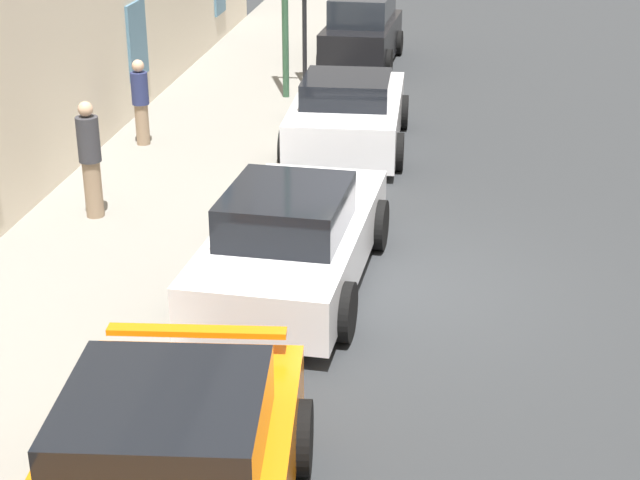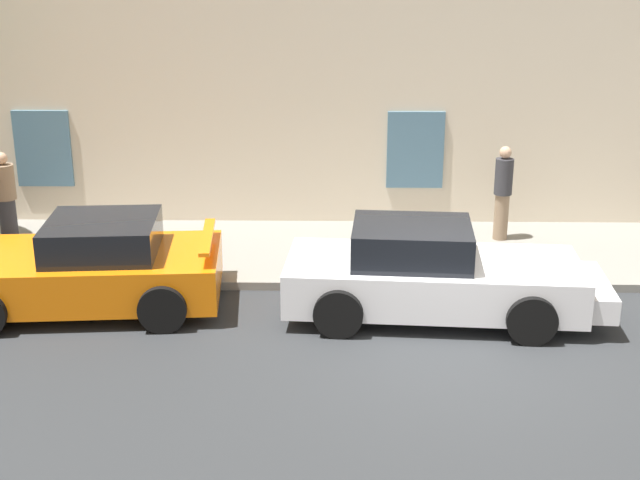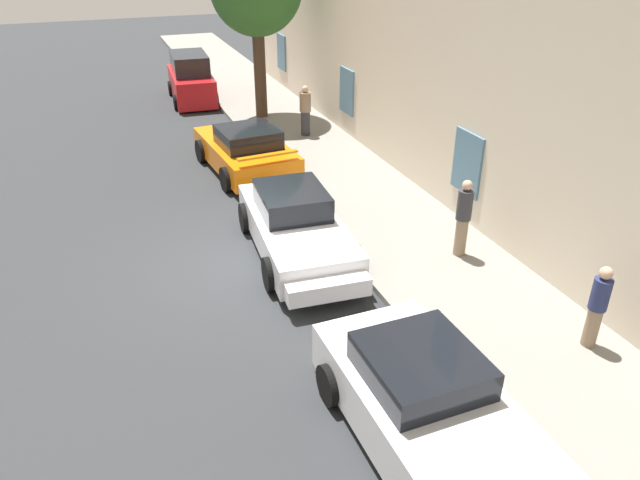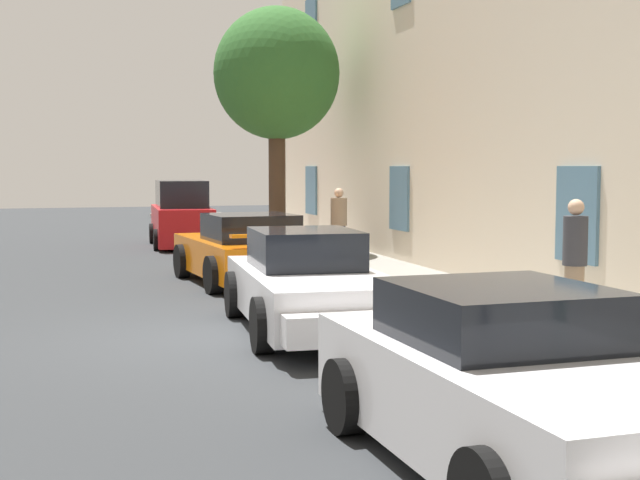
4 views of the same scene
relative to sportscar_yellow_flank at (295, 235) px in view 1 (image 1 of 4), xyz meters
The scene contains 7 objects.
ground_plane 1.46m from the sportscar_yellow_flank, 92.28° to the right, with size 80.00×80.00×0.00m, color #2B2D30.
sidewalk 2.70m from the sportscar_yellow_flank, 91.14° to the left, with size 60.00×3.40×0.14m, color gray.
sportscar_yellow_flank is the anchor object (origin of this frame).
sportscar_white_middle 6.02m from the sportscar_yellow_flank, ahead, with size 4.52×2.22×1.40m.
hatchback_distant 12.77m from the sportscar_yellow_flank, ahead, with size 3.89×1.94×1.71m.
pedestrian_strolling 6.23m from the sportscar_yellow_flank, 35.61° to the left, with size 0.35×0.35×1.57m.
pedestrian_bystander 3.62m from the sportscar_yellow_flank, 65.56° to the left, with size 0.44×0.44×1.77m.
Camera 1 is at (-11.49, -0.53, 5.56)m, focal length 54.67 mm.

